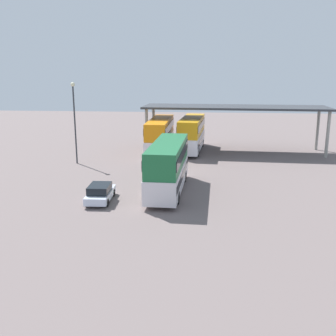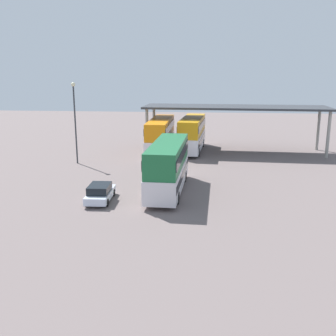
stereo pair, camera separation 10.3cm
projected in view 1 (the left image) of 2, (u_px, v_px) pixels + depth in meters
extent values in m
plane|color=#6B5D5C|center=(157.00, 205.00, 28.98)|extent=(140.00, 140.00, 0.00)
cube|color=silver|center=(168.00, 177.00, 32.06)|extent=(2.78, 10.14, 1.81)
cube|color=#1D6638|center=(168.00, 154.00, 31.61)|extent=(2.70, 9.94, 1.96)
cube|color=black|center=(168.00, 174.00, 32.01)|extent=(2.80, 9.74, 0.62)
cube|color=black|center=(168.00, 153.00, 31.59)|extent=(2.80, 9.74, 0.78)
cube|color=black|center=(175.00, 160.00, 36.79)|extent=(2.08, 0.17, 1.09)
cube|color=orange|center=(175.00, 151.00, 36.59)|extent=(1.71, 0.14, 0.36)
cylinder|color=black|center=(160.00, 176.00, 35.38)|extent=(0.31, 1.01, 1.00)
cylinder|color=black|center=(185.00, 176.00, 35.11)|extent=(0.31, 1.01, 1.00)
cylinder|color=black|center=(148.00, 197.00, 29.37)|extent=(0.31, 1.01, 1.00)
cylinder|color=black|center=(177.00, 198.00, 29.10)|extent=(0.31, 1.01, 1.00)
cube|color=silver|center=(100.00, 195.00, 29.82)|extent=(1.81, 3.98, 0.55)
cube|color=black|center=(100.00, 188.00, 29.50)|extent=(1.61, 2.21, 0.58)
cylinder|color=black|center=(95.00, 192.00, 31.09)|extent=(0.22, 0.61, 0.60)
cylinder|color=black|center=(113.00, 193.00, 31.01)|extent=(0.22, 0.61, 0.60)
cylinder|color=black|center=(87.00, 202.00, 28.73)|extent=(0.22, 0.61, 0.60)
cylinder|color=black|center=(107.00, 202.00, 28.65)|extent=(0.22, 0.61, 0.60)
cube|color=white|center=(160.00, 143.00, 47.65)|extent=(2.45, 10.98, 1.82)
cube|color=orange|center=(160.00, 127.00, 47.20)|extent=(2.38, 10.76, 1.97)
cube|color=black|center=(160.00, 141.00, 47.60)|extent=(2.49, 10.55, 0.62)
cube|color=black|center=(160.00, 126.00, 47.17)|extent=(2.49, 10.55, 0.79)
cube|color=black|center=(165.00, 134.00, 52.83)|extent=(2.04, 0.11, 1.09)
cube|color=orange|center=(165.00, 127.00, 52.62)|extent=(1.68, 0.09, 0.36)
cylinder|color=black|center=(155.00, 144.00, 51.22)|extent=(0.28, 1.00, 1.00)
cylinder|color=black|center=(171.00, 144.00, 51.01)|extent=(0.28, 1.00, 1.00)
cylinder|color=black|center=(147.00, 154.00, 44.65)|extent=(0.28, 1.00, 1.00)
cylinder|color=black|center=(166.00, 155.00, 44.44)|extent=(0.28, 1.00, 1.00)
cube|color=white|center=(192.00, 141.00, 48.83)|extent=(3.16, 10.42, 1.84)
cube|color=orange|center=(192.00, 126.00, 48.37)|extent=(3.07, 10.21, 1.99)
cube|color=black|center=(192.00, 139.00, 48.78)|extent=(3.17, 10.02, 0.63)
cube|color=black|center=(192.00, 125.00, 48.35)|extent=(3.17, 10.02, 0.80)
cube|color=black|center=(196.00, 133.00, 53.63)|extent=(2.08, 0.25, 1.10)
cube|color=orange|center=(196.00, 126.00, 53.42)|extent=(1.71, 0.20, 0.36)
cylinder|color=black|center=(186.00, 142.00, 52.24)|extent=(0.35, 1.02, 1.00)
cylinder|color=black|center=(202.00, 143.00, 51.89)|extent=(0.35, 1.02, 1.00)
cylinder|color=black|center=(179.00, 152.00, 46.14)|extent=(0.35, 1.02, 1.00)
cylinder|color=black|center=(198.00, 152.00, 45.78)|extent=(0.35, 1.02, 1.00)
cube|color=#33353A|center=(235.00, 107.00, 47.49)|extent=(22.49, 6.94, 0.25)
cylinder|color=#9E9B93|center=(318.00, 129.00, 49.14)|extent=(0.36, 0.36, 5.37)
cylinder|color=#9E9B93|center=(328.00, 135.00, 44.44)|extent=(0.36, 0.36, 5.37)
cylinder|color=#9E9B93|center=(153.00, 126.00, 51.89)|extent=(0.36, 0.36, 5.37)
cylinder|color=#9E9B93|center=(147.00, 131.00, 47.19)|extent=(0.36, 0.36, 5.37)
cylinder|color=#33353A|center=(75.00, 125.00, 41.39)|extent=(0.16, 0.16, 8.26)
sphere|color=beige|center=(73.00, 84.00, 40.36)|extent=(0.44, 0.44, 0.44)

